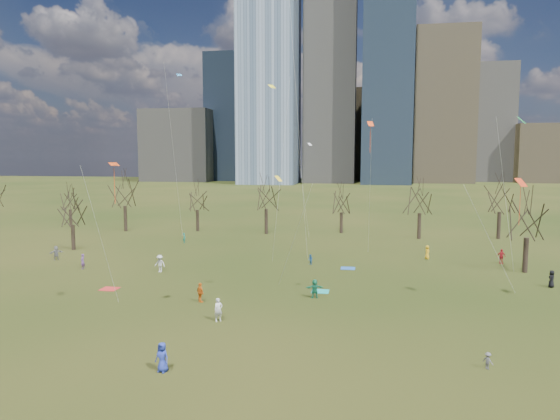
% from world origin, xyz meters
% --- Properties ---
extents(ground, '(500.00, 500.00, 0.00)m').
position_xyz_m(ground, '(0.00, 0.00, 0.00)').
color(ground, black).
rests_on(ground, ground).
extents(downtown_skyline, '(212.50, 78.00, 118.00)m').
position_xyz_m(downtown_skyline, '(-2.43, 210.64, 39.01)').
color(downtown_skyline, slate).
rests_on(downtown_skyline, ground).
extents(bare_tree_row, '(113.04, 29.80, 9.50)m').
position_xyz_m(bare_tree_row, '(-0.09, 37.22, 6.12)').
color(bare_tree_row, black).
rests_on(bare_tree_row, ground).
extents(blanket_teal, '(1.60, 1.50, 0.03)m').
position_xyz_m(blanket_teal, '(4.73, 6.60, 0.01)').
color(blanket_teal, teal).
rests_on(blanket_teal, ground).
extents(blanket_navy, '(1.60, 1.50, 0.03)m').
position_xyz_m(blanket_navy, '(6.96, 16.76, 0.01)').
color(blanket_navy, '#2458AC').
rests_on(blanket_navy, ground).
extents(blanket_crimson, '(1.60, 1.50, 0.03)m').
position_xyz_m(blanket_crimson, '(-15.12, 4.11, 0.01)').
color(blanket_crimson, red).
rests_on(blanket_crimson, ground).
extents(person_0, '(0.98, 0.76, 1.77)m').
position_xyz_m(person_0, '(-2.88, -12.37, 0.88)').
color(person_0, '#2537A4').
rests_on(person_0, ground).
extents(person_1, '(0.78, 0.74, 1.80)m').
position_xyz_m(person_1, '(-2.22, -3.14, 0.90)').
color(person_1, silver).
rests_on(person_1, ground).
extents(person_3, '(0.74, 0.74, 1.03)m').
position_xyz_m(person_3, '(16.01, -8.83, 0.52)').
color(person_3, '#5B5A5E').
rests_on(person_3, ground).
extents(person_4, '(1.03, 0.98, 1.72)m').
position_xyz_m(person_4, '(-5.19, 1.39, 0.86)').
color(person_4, orange).
rests_on(person_4, ground).
extents(person_5, '(1.65, 0.87, 1.70)m').
position_xyz_m(person_5, '(4.42, 4.38, 0.85)').
color(person_5, '#1B7D57').
rests_on(person_5, ground).
extents(person_6, '(0.91, 0.97, 1.67)m').
position_xyz_m(person_6, '(26.55, 11.76, 0.84)').
color(person_6, black).
rests_on(person_6, ground).
extents(person_7, '(0.47, 0.66, 1.70)m').
position_xyz_m(person_7, '(-22.36, 11.56, 0.85)').
color(person_7, '#71478F').
rests_on(person_7, ground).
extents(person_8, '(0.73, 0.74, 1.21)m').
position_xyz_m(person_8, '(2.59, 17.92, 0.60)').
color(person_8, '#225995').
rests_on(person_8, ground).
extents(person_9, '(1.32, 0.87, 1.90)m').
position_xyz_m(person_9, '(-13.20, 11.53, 0.95)').
color(person_9, silver).
rests_on(person_9, ground).
extents(person_10, '(1.08, 0.59, 1.75)m').
position_xyz_m(person_10, '(24.62, 22.22, 0.88)').
color(person_10, '#AF1922').
rests_on(person_10, ground).
extents(person_11, '(1.47, 1.55, 1.75)m').
position_xyz_m(person_11, '(-28.19, 15.44, 0.87)').
color(person_11, slate).
rests_on(person_11, ground).
extents(person_12, '(0.56, 0.84, 1.70)m').
position_xyz_m(person_12, '(16.40, 23.58, 0.85)').
color(person_12, yellow).
rests_on(person_12, ground).
extents(person_13, '(0.43, 0.58, 1.46)m').
position_xyz_m(person_13, '(-17.13, 29.61, 0.73)').
color(person_13, '#1B7D6B').
rests_on(person_13, ground).
extents(kites_airborne, '(66.64, 39.48, 34.64)m').
position_xyz_m(kites_airborne, '(5.70, 10.20, 13.02)').
color(kites_airborne, '#E74713').
rests_on(kites_airborne, ground).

